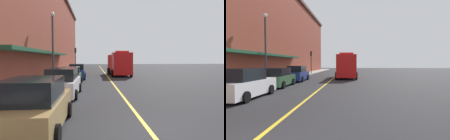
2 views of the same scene
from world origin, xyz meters
The scene contains 12 objects.
ground_plane centered at (0.00, 25.00, 0.00)m, with size 112.00×112.00×0.00m, color #232326.
sidewalk_left centered at (-6.20, 25.00, 0.07)m, with size 2.40×70.00×0.15m, color #9E9B93.
lane_center_stripe centered at (0.00, 25.00, 0.00)m, with size 0.16×70.00×0.01m, color gold.
brick_building_left centered at (-13.29, 24.00, 7.26)m, with size 12.96×64.00×14.51m.
parked_car_1 centered at (-3.92, 7.08, 0.86)m, with size 2.19×4.83×1.84m.
parked_car_2 centered at (-4.02, 12.72, 0.80)m, with size 2.08×4.64×1.71m.
parked_car_3 centered at (-3.89, 18.19, 0.85)m, with size 2.13×4.89×1.83m.
fire_truck centered at (1.83, 23.02, 1.66)m, with size 3.06×7.75×3.50m.
parking_meter_0 centered at (-5.35, 8.21, 1.06)m, with size 0.14×0.18×1.33m.
parking_meter_1 centered at (-5.35, 8.97, 1.06)m, with size 0.14×0.18×1.33m.
street_lamp_left centered at (-5.95, 14.22, 4.40)m, with size 0.44×0.44×6.94m.
traffic_light_near centered at (-5.29, 32.05, 3.16)m, with size 0.38×0.36×4.30m.
Camera 2 is at (2.68, -3.91, 2.14)m, focal length 30.08 mm.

